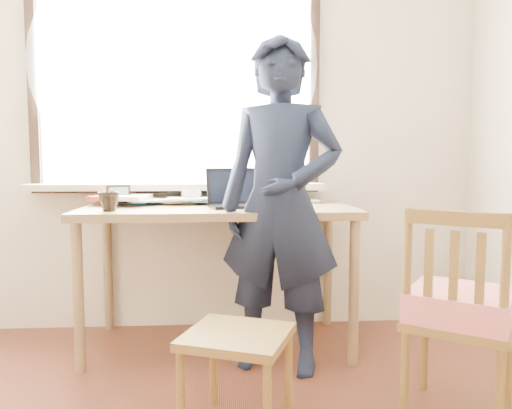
{
  "coord_description": "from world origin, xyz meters",
  "views": [
    {
      "loc": [
        0.09,
        -1.27,
        1.11
      ],
      "look_at": [
        0.24,
        0.95,
        0.9
      ],
      "focal_mm": 35.0,
      "sensor_mm": 36.0,
      "label": 1
    }
  ],
  "objects": [
    {
      "name": "laptop",
      "position": [
        0.17,
        1.6,
        0.88
      ],
      "size": [
        0.37,
        0.33,
        0.22
      ],
      "color": "black",
      "rests_on": "desk"
    },
    {
      "name": "mug_white",
      "position": [
        -0.1,
        1.79,
        0.88
      ],
      "size": [
        0.16,
        0.16,
        0.09
      ],
      "primitive_type": "imported",
      "rotation": [
        0.0,
        0.0,
        0.53
      ],
      "color": "white",
      "rests_on": "desk"
    },
    {
      "name": "person",
      "position": [
        0.39,
        1.29,
        0.87
      ],
      "size": [
        0.73,
        0.6,
        1.73
      ],
      "primitive_type": "imported",
      "rotation": [
        0.0,
        0.0,
        -0.33
      ],
      "color": "black",
      "rests_on": "ground"
    },
    {
      "name": "side_chair",
      "position": [
        1.09,
        0.73,
        0.48
      ],
      "size": [
        0.57,
        0.57,
        0.91
      ],
      "color": "brown",
      "rests_on": "ground"
    },
    {
      "name": "picture_frame",
      "position": [
        -0.53,
        1.73,
        0.89
      ],
      "size": [
        0.14,
        0.06,
        0.11
      ],
      "color": "black",
      "rests_on": "desk"
    },
    {
      "name": "work_chair",
      "position": [
        0.14,
        0.69,
        0.35
      ],
      "size": [
        0.51,
        0.5,
        0.41
      ],
      "color": "brown",
      "rests_on": "ground"
    },
    {
      "name": "desk",
      "position": [
        0.06,
        1.63,
        0.75
      ],
      "size": [
        1.55,
        0.78,
        0.83
      ],
      "color": "olive",
      "rests_on": "ground"
    },
    {
      "name": "book_b",
      "position": [
        0.52,
        1.88,
        0.84
      ],
      "size": [
        0.2,
        0.26,
        0.02
      ],
      "primitive_type": "imported",
      "rotation": [
        0.0,
        0.0,
        -0.09
      ],
      "color": "white",
      "rests_on": "desk"
    },
    {
      "name": "mouse",
      "position": [
        0.47,
        1.53,
        0.85
      ],
      "size": [
        0.09,
        0.06,
        0.03
      ],
      "primitive_type": "ellipsoid",
      "color": "black",
      "rests_on": "desk"
    },
    {
      "name": "mug_dark",
      "position": [
        -0.51,
        1.4,
        0.88
      ],
      "size": [
        0.15,
        0.15,
        0.1
      ],
      "primitive_type": "imported",
      "rotation": [
        0.0,
        0.0,
        -0.5
      ],
      "color": "black",
      "rests_on": "desk"
    },
    {
      "name": "book_a",
      "position": [
        -0.26,
        1.87,
        0.85
      ],
      "size": [
        0.33,
        0.36,
        0.03
      ],
      "primitive_type": "imported",
      "rotation": [
        0.0,
        0.0,
        0.44
      ],
      "color": "white",
      "rests_on": "desk"
    },
    {
      "name": "desk_clutter",
      "position": [
        -0.27,
        1.82,
        0.86
      ],
      "size": [
        0.75,
        0.49,
        0.06
      ],
      "color": "white",
      "rests_on": "desk"
    }
  ]
}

